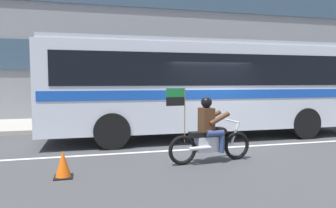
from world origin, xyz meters
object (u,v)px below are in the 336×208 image
at_px(motorcycle_with_rider, 210,135).
at_px(fire_hydrant, 228,113).
at_px(traffic_cone, 63,165).
at_px(transit_bus, 208,82).

relative_size(motorcycle_with_rider, fire_hydrant, 2.92).
height_order(motorcycle_with_rider, traffic_cone, motorcycle_with_rider).
distance_m(transit_bus, fire_hydrant, 3.42).
bearing_deg(motorcycle_with_rider, transit_bus, 68.89).
relative_size(transit_bus, motorcycle_with_rider, 5.00).
bearing_deg(fire_hydrant, motorcycle_with_rider, -119.29).
distance_m(motorcycle_with_rider, fire_hydrant, 6.49).
bearing_deg(motorcycle_with_rider, fire_hydrant, 60.71).
relative_size(transit_bus, fire_hydrant, 14.59).
relative_size(fire_hydrant, traffic_cone, 1.36).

